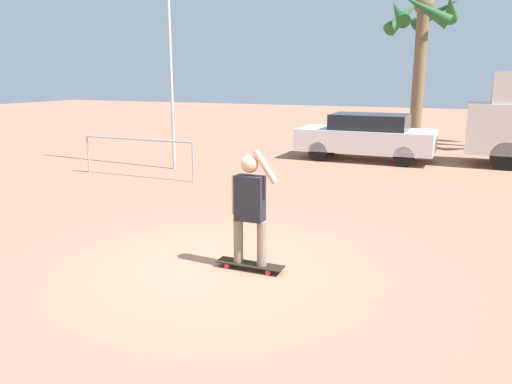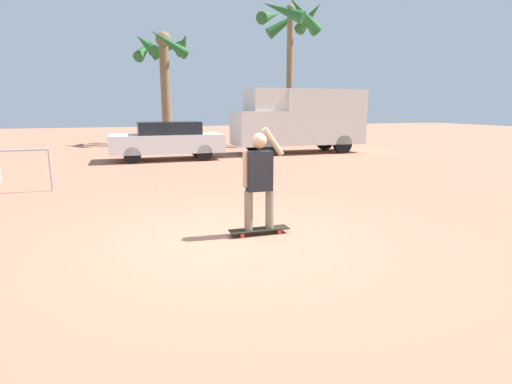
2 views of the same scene
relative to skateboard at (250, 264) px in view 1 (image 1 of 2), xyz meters
name	(u,v)px [view 1 (image 1 of 2)]	position (x,y,z in m)	size (l,w,h in m)	color
ground_plane	(218,267)	(-0.46, -0.11, -0.07)	(80.00, 80.00, 0.00)	#A36B51
skateboard	(250,264)	(0.00, 0.00, 0.00)	(1.00, 0.25, 0.09)	black
person_skateboarder	(250,203)	(0.00, 0.00, 0.92)	(0.70, 0.25, 1.68)	gray
parked_car_white	(366,136)	(-0.42, 10.35, 0.73)	(4.39, 1.87, 1.52)	black
palm_tree_center_background	(422,27)	(0.32, 17.81, 4.76)	(3.34, 3.30, 6.27)	brown
flagpole	(170,13)	(-5.31, 6.43, 4.38)	(0.86, 0.12, 7.94)	#B7B7BC
plaza_railing_segment	(137,145)	(-5.59, 4.95, 0.81)	(3.52, 0.05, 1.08)	#99999E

